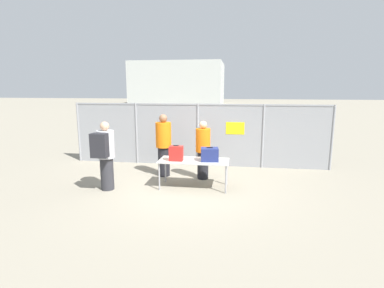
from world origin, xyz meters
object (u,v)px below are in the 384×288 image
Objects in this scene: suitcase_red at (176,153)px; security_worker_far at (164,144)px; inspection_table at (194,162)px; security_worker_near at (203,149)px; traveler_hooded at (105,153)px; utility_trailer at (242,146)px; suitcase_navy at (210,154)px.

security_worker_far reaches higher than suitcase_red.
security_worker_far reaches higher than inspection_table.
security_worker_near is 0.91× the size of security_worker_far.
traveler_hooded reaches higher than inspection_table.
traveler_hooded reaches higher than utility_trailer.
security_worker_near is at bearing -111.85° from utility_trailer.
suitcase_navy is 0.28× the size of traveler_hooded.
security_worker_far reaches higher than suitcase_navy.
suitcase_red is at bearing -114.77° from utility_trailer.
security_worker_far is at bearing -130.31° from utility_trailer.
utility_trailer is at bearing 76.38° from suitcase_navy.
security_worker_far is (1.16, 1.48, -0.02)m from traveler_hooded.
inspection_table is 0.99× the size of security_worker_far.
security_worker_near is (-0.26, 0.81, -0.04)m from suitcase_navy.
security_worker_near is 1.19m from security_worker_far.
inspection_table is 4.48× the size of suitcase_red.
traveler_hooded is at bearing 21.89° from security_worker_near.
security_worker_far is (-1.04, 0.93, 0.27)m from inspection_table.
suitcase_red is at bearing 116.22° from security_worker_far.
utility_trailer is (3.50, 4.24, -0.52)m from traveler_hooded.
inspection_table is 3.74× the size of suitcase_navy.
security_worker_near is (2.34, 1.35, -0.10)m from traveler_hooded.
inspection_table is 0.83m from security_worker_near.
suitcase_red is at bearing -173.06° from suitcase_navy.
utility_trailer is at bearing 70.50° from inspection_table.
inspection_table is at bearing -109.50° from utility_trailer.
suitcase_navy is at bearing 99.85° from security_worker_near.
traveler_hooded is 2.70m from security_worker_near.
inspection_table is 2.28m from traveler_hooded.
traveler_hooded is (-1.74, -0.44, 0.04)m from suitcase_red.
security_worker_far is (-0.59, 1.04, 0.02)m from suitcase_red.
inspection_table is at bearing 14.30° from suitcase_red.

